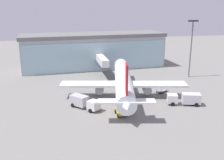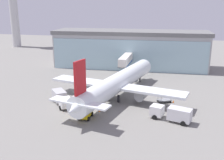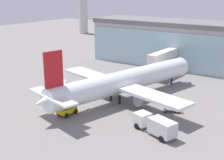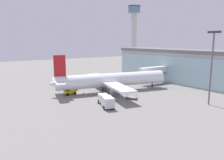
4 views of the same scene
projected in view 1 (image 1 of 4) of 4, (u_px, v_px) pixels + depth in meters
name	position (u px, v px, depth m)	size (l,w,h in m)	color
ground	(120.00, 110.00, 56.55)	(240.00, 240.00, 0.00)	gray
terminal_building	(94.00, 50.00, 93.07)	(50.78, 16.07, 12.08)	#A7A7A7
jet_bridge	(101.00, 60.00, 83.51)	(2.43, 14.40, 6.03)	silver
apron_light_mast	(191.00, 44.00, 79.33)	(3.20, 0.40, 17.43)	#59595E
airplane	(123.00, 81.00, 64.79)	(30.86, 37.39, 11.40)	white
catering_truck	(84.00, 102.00, 57.17)	(6.48, 6.93, 2.65)	silver
fuel_truck	(185.00, 99.00, 59.14)	(7.62, 4.15, 2.65)	silver
baggage_cart	(162.00, 91.00, 67.62)	(3.22, 2.83, 1.50)	gray
pushback_tug	(121.00, 111.00, 53.69)	(2.20, 3.23, 2.30)	yellow
safety_cone_nose	(125.00, 107.00, 57.60)	(0.36, 0.36, 0.55)	orange
safety_cone_wingtip	(168.00, 91.00, 68.34)	(0.36, 0.36, 0.55)	orange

